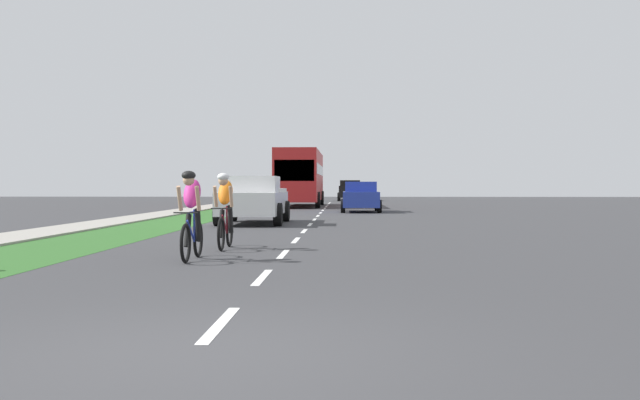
% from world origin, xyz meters
% --- Properties ---
extents(ground_plane, '(120.00, 120.00, 0.00)m').
position_xyz_m(ground_plane, '(0.00, 20.00, 0.00)').
color(ground_plane, '#38383A').
extents(grass_verge, '(2.60, 70.00, 0.01)m').
position_xyz_m(grass_verge, '(-5.00, 20.00, 0.00)').
color(grass_verge, '#2D6026').
rests_on(grass_verge, ground_plane).
extents(sidewalk_concrete, '(1.74, 70.00, 0.10)m').
position_xyz_m(sidewalk_concrete, '(-7.17, 20.00, 0.00)').
color(sidewalk_concrete, '#9E998E').
rests_on(sidewalk_concrete, ground_plane).
extents(lane_markings_center, '(0.12, 54.30, 0.01)m').
position_xyz_m(lane_markings_center, '(0.00, 24.00, 0.00)').
color(lane_markings_center, white).
rests_on(lane_markings_center, ground_plane).
extents(cyclist_lead, '(0.42, 1.72, 1.58)m').
position_xyz_m(cyclist_lead, '(-1.52, 7.06, 0.81)').
color(cyclist_lead, black).
rests_on(cyclist_lead, ground_plane).
extents(cyclist_trailing, '(0.42, 1.72, 1.58)m').
position_xyz_m(cyclist_trailing, '(-1.31, 9.34, 0.81)').
color(cyclist_trailing, black).
rests_on(cyclist_trailing, ground_plane).
extents(pickup_white, '(2.22, 5.10, 1.64)m').
position_xyz_m(pickup_white, '(-1.98, 19.23, 0.83)').
color(pickup_white, silver).
rests_on(pickup_white, ground_plane).
extents(sedan_blue, '(1.98, 4.30, 1.52)m').
position_xyz_m(sedan_blue, '(1.97, 30.68, 0.77)').
color(sedan_blue, '#23389E').
rests_on(sedan_blue, ground_plane).
extents(bus_red, '(2.78, 11.60, 3.48)m').
position_xyz_m(bus_red, '(-1.66, 40.41, 1.98)').
color(bus_red, red).
rests_on(bus_red, ground_plane).
extents(suv_black, '(2.15, 4.70, 1.79)m').
position_xyz_m(suv_black, '(1.61, 57.18, 0.95)').
color(suv_black, black).
rests_on(suv_black, ground_plane).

